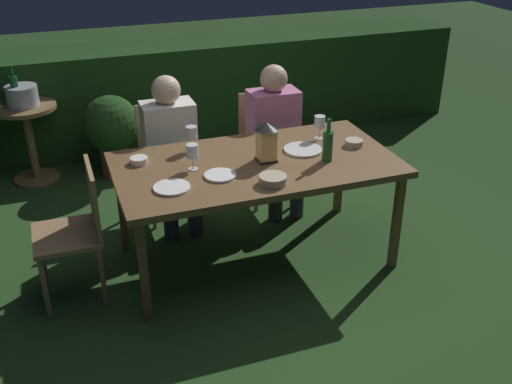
# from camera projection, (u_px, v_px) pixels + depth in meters

# --- Properties ---
(ground_plane) EXTENTS (16.00, 16.00, 0.00)m
(ground_plane) POSITION_uv_depth(u_px,v_px,m) (256.00, 257.00, 4.25)
(ground_plane) COLOR #26471E
(dining_table) EXTENTS (1.83, 0.97, 0.74)m
(dining_table) POSITION_uv_depth(u_px,v_px,m) (256.00, 169.00, 3.93)
(dining_table) COLOR brown
(dining_table) RESTS_ON ground
(chair_side_right_a) EXTENTS (0.42, 0.40, 0.87)m
(chair_side_right_a) POSITION_uv_depth(u_px,v_px,m) (167.00, 155.00, 4.63)
(chair_side_right_a) COLOR #9E7A51
(chair_side_right_a) RESTS_ON ground
(person_in_cream) EXTENTS (0.38, 0.47, 1.15)m
(person_in_cream) POSITION_uv_depth(u_px,v_px,m) (172.00, 146.00, 4.40)
(person_in_cream) COLOR white
(person_in_cream) RESTS_ON ground
(chair_side_right_b) EXTENTS (0.42, 0.40, 0.87)m
(chair_side_right_b) POSITION_uv_depth(u_px,v_px,m) (267.00, 141.00, 4.88)
(chair_side_right_b) COLOR #9E7A51
(chair_side_right_b) RESTS_ON ground
(person_in_pink) EXTENTS (0.38, 0.47, 1.15)m
(person_in_pink) POSITION_uv_depth(u_px,v_px,m) (276.00, 132.00, 4.65)
(person_in_pink) COLOR #C675A3
(person_in_pink) RESTS_ON ground
(chair_head_near) EXTENTS (0.40, 0.42, 0.87)m
(chair_head_near) POSITION_uv_depth(u_px,v_px,m) (77.00, 226.00, 3.67)
(chair_head_near) COLOR #9E7A51
(chair_head_near) RESTS_ON ground
(lantern_centerpiece) EXTENTS (0.15, 0.15, 0.27)m
(lantern_centerpiece) POSITION_uv_depth(u_px,v_px,m) (266.00, 140.00, 3.85)
(lantern_centerpiece) COLOR black
(lantern_centerpiece) RESTS_ON dining_table
(green_bottle_on_table) EXTENTS (0.07, 0.07, 0.29)m
(green_bottle_on_table) POSITION_uv_depth(u_px,v_px,m) (328.00, 145.00, 3.87)
(green_bottle_on_table) COLOR #1E5B2D
(green_bottle_on_table) RESTS_ON dining_table
(wine_glass_a) EXTENTS (0.08, 0.08, 0.17)m
(wine_glass_a) POSITION_uv_depth(u_px,v_px,m) (192.00, 134.00, 4.02)
(wine_glass_a) COLOR silver
(wine_glass_a) RESTS_ON dining_table
(wine_glass_b) EXTENTS (0.08, 0.08, 0.17)m
(wine_glass_b) POSITION_uv_depth(u_px,v_px,m) (192.00, 152.00, 3.75)
(wine_glass_b) COLOR silver
(wine_glass_b) RESTS_ON dining_table
(wine_glass_c) EXTENTS (0.08, 0.08, 0.17)m
(wine_glass_c) POSITION_uv_depth(u_px,v_px,m) (320.00, 123.00, 4.20)
(wine_glass_c) COLOR silver
(wine_glass_c) RESTS_ON dining_table
(plate_a) EXTENTS (0.26, 0.26, 0.01)m
(plate_a) POSITION_uv_depth(u_px,v_px,m) (303.00, 150.00, 4.06)
(plate_a) COLOR silver
(plate_a) RESTS_ON dining_table
(plate_b) EXTENTS (0.20, 0.20, 0.01)m
(plate_b) POSITION_uv_depth(u_px,v_px,m) (220.00, 175.00, 3.71)
(plate_b) COLOR white
(plate_b) RESTS_ON dining_table
(plate_c) EXTENTS (0.22, 0.22, 0.01)m
(plate_c) POSITION_uv_depth(u_px,v_px,m) (172.00, 187.00, 3.56)
(plate_c) COLOR white
(plate_c) RESTS_ON dining_table
(bowl_olives) EXTENTS (0.17, 0.17, 0.05)m
(bowl_olives) POSITION_uv_depth(u_px,v_px,m) (273.00, 179.00, 3.61)
(bowl_olives) COLOR #BCAD8E
(bowl_olives) RESTS_ON dining_table
(bowl_bread) EXTENTS (0.12, 0.12, 0.04)m
(bowl_bread) POSITION_uv_depth(u_px,v_px,m) (139.00, 160.00, 3.88)
(bowl_bread) COLOR silver
(bowl_bread) RESTS_ON dining_table
(bowl_salad) EXTENTS (0.12, 0.12, 0.04)m
(bowl_salad) POSITION_uv_depth(u_px,v_px,m) (354.00, 143.00, 4.13)
(bowl_salad) COLOR #BCAD8E
(bowl_salad) RESTS_ON dining_table
(side_table) EXTENTS (0.52, 0.52, 0.69)m
(side_table) POSITION_uv_depth(u_px,v_px,m) (29.00, 131.00, 5.15)
(side_table) COLOR brown
(side_table) RESTS_ON ground
(ice_bucket) EXTENTS (0.26, 0.26, 0.34)m
(ice_bucket) POSITION_uv_depth(u_px,v_px,m) (22.00, 94.00, 5.00)
(ice_bucket) COLOR #B2B7BF
(ice_bucket) RESTS_ON side_table
(hedge_backdrop) EXTENTS (5.96, 0.68, 0.97)m
(hedge_backdrop) POSITION_uv_depth(u_px,v_px,m) (175.00, 91.00, 6.05)
(hedge_backdrop) COLOR #1E4219
(hedge_backdrop) RESTS_ON ground
(potted_plant_corner) EXTENTS (0.49, 0.49, 0.74)m
(potted_plant_corner) POSITION_uv_depth(u_px,v_px,m) (112.00, 129.00, 5.22)
(potted_plant_corner) COLOR brown
(potted_plant_corner) RESTS_ON ground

